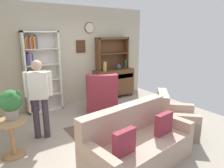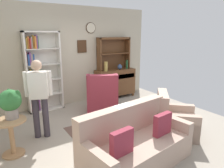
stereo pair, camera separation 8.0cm
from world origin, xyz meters
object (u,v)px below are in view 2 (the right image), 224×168
(bookshelf, at_px, (40,72))
(wingback_chair, at_px, (102,98))
(book_stack, at_px, (109,113))
(vase_round, at_px, (120,67))
(bottle_wine, at_px, (127,64))
(couch_floral, at_px, (135,145))
(coffee_table, at_px, (112,119))
(potted_plant_large, at_px, (10,102))
(vase_tall, at_px, (106,66))
(sideboard, at_px, (115,82))
(sideboard_hutch, at_px, (113,49))
(armchair_floral, at_px, (174,121))
(person_reading, at_px, (39,94))
(plant_stand, at_px, (11,134))

(bookshelf, xyz_separation_m, wingback_chair, (1.28, -0.99, -0.67))
(book_stack, bearing_deg, wingback_chair, 67.41)
(vase_round, xyz_separation_m, bottle_wine, (0.26, -0.02, 0.06))
(couch_floral, relative_size, coffee_table, 2.37)
(potted_plant_large, bearing_deg, coffee_table, -12.15)
(vase_tall, distance_m, couch_floral, 3.34)
(bottle_wine, xyz_separation_m, potted_plant_large, (-3.61, -1.64, -0.13))
(bottle_wine, distance_m, potted_plant_large, 3.97)
(vase_round, distance_m, couch_floral, 3.57)
(sideboard, relative_size, couch_floral, 0.69)
(coffee_table, bearing_deg, sideboard_hutch, 56.72)
(bookshelf, relative_size, sideboard_hutch, 1.91)
(coffee_table, bearing_deg, couch_floral, -100.85)
(wingback_chair, bearing_deg, book_stack, -112.59)
(sideboard_hutch, distance_m, armchair_floral, 3.16)
(couch_floral, distance_m, person_reading, 2.06)
(wingback_chair, height_order, potted_plant_large, potted_plant_large)
(vase_tall, xyz_separation_m, person_reading, (-2.30, -1.33, -0.16))
(vase_round, xyz_separation_m, coffee_table, (-1.59, -2.05, -0.65))
(bookshelf, bearing_deg, person_reading, -105.06)
(potted_plant_large, xyz_separation_m, coffee_table, (1.76, -0.38, -0.58))
(bookshelf, bearing_deg, sideboard, -2.12)
(sideboard, relative_size, sideboard_hutch, 1.18)
(person_reading, bearing_deg, potted_plant_large, -148.64)
(sideboard, bearing_deg, armchair_floral, -97.40)
(plant_stand, distance_m, potted_plant_large, 0.54)
(bookshelf, relative_size, wingback_chair, 1.98)
(armchair_floral, height_order, wingback_chair, wingback_chair)
(vase_tall, height_order, coffee_table, vase_tall)
(wingback_chair, height_order, book_stack, wingback_chair)
(vase_tall, distance_m, wingback_chair, 1.23)
(vase_round, bearing_deg, person_reading, -154.52)
(bookshelf, xyz_separation_m, bottle_wine, (2.68, -0.17, 0.01))
(sideboard, relative_size, potted_plant_large, 2.59)
(sideboard_hutch, bearing_deg, bottle_wine, -26.96)
(armchair_floral, relative_size, book_stack, 4.95)
(bottle_wine, relative_size, armchair_floral, 0.27)
(plant_stand, distance_m, book_stack, 1.81)
(bottle_wine, relative_size, potted_plant_large, 0.58)
(vase_round, distance_m, book_stack, 2.60)
(vase_round, relative_size, coffee_table, 0.21)
(armchair_floral, bearing_deg, bookshelf, 124.12)
(vase_round, distance_m, coffee_table, 2.67)
(sideboard_hutch, relative_size, coffee_table, 1.38)
(person_reading, bearing_deg, vase_round, 25.48)
(plant_stand, bearing_deg, vase_tall, 30.69)
(bottle_wine, bearing_deg, vase_round, 175.05)
(plant_stand, relative_size, coffee_table, 0.80)
(vase_tall, height_order, person_reading, person_reading)
(vase_round, xyz_separation_m, couch_floral, (-1.78, -3.02, -0.69))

